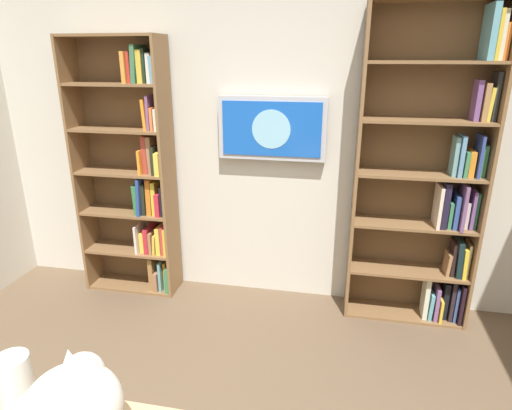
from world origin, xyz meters
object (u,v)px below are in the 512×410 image
at_px(wall_mounted_tv, 272,129).
at_px(paper_towel_roll, 17,386).
at_px(bookshelf_right, 136,175).
at_px(bookshelf_left, 433,181).

relative_size(wall_mounted_tv, paper_towel_roll, 3.57).
bearing_deg(bookshelf_right, bookshelf_left, -179.91).
relative_size(bookshelf_left, paper_towel_roll, 9.92).
distance_m(bookshelf_left, wall_mounted_tv, 1.20).
height_order(bookshelf_left, bookshelf_right, bookshelf_left).
relative_size(bookshelf_right, paper_towel_roll, 9.06).
bearing_deg(bookshelf_left, paper_towel_roll, 51.78).
xyz_separation_m(bookshelf_right, wall_mounted_tv, (-1.08, -0.09, 0.39)).
distance_m(bookshelf_left, bookshelf_right, 2.23).
distance_m(bookshelf_right, wall_mounted_tv, 1.15).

